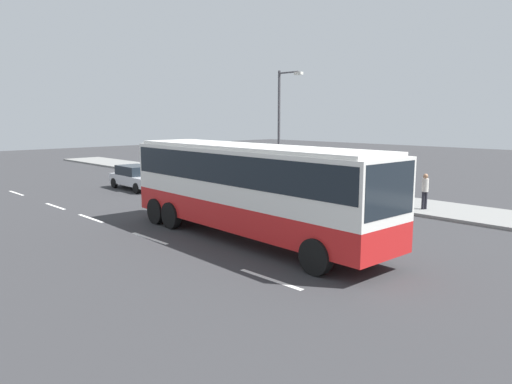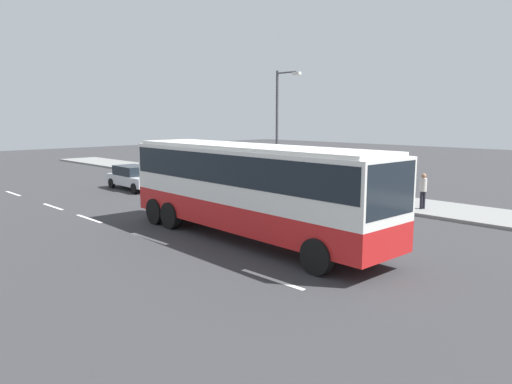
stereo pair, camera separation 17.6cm
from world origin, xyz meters
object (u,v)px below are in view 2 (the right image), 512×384
Objects in this scene: coach_bus at (250,182)px; street_lamp at (279,123)px; pedestrian_near_curb at (423,188)px; car_silver_hatch at (134,177)px.

street_lamp is (-6.79, 8.92, 2.03)m from coach_bus.
coach_bus reaches higher than pedestrian_near_curb.
coach_bus is 2.67× the size of car_silver_hatch.
car_silver_hatch is (-14.36, 3.50, -1.41)m from coach_bus.
car_silver_hatch is 0.63× the size of street_lamp.
street_lamp is (7.56, 5.42, 3.44)m from car_silver_hatch.
car_silver_hatch is 2.60× the size of pedestrian_near_curb.
street_lamp is (-8.81, -0.77, 3.08)m from pedestrian_near_curb.
car_silver_hatch is 9.92m from street_lamp.
pedestrian_near_curb is at bearing 80.57° from coach_bus.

